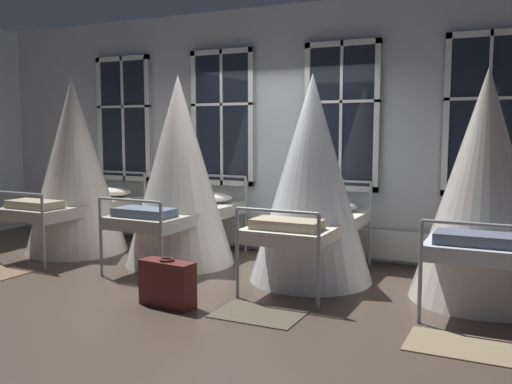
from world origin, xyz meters
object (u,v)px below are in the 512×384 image
Objects in this scene: cot_second at (179,173)px; suitcase_dark at (167,283)px; cot_fourth at (484,189)px; cot_third at (312,181)px; cot_first at (75,168)px.

cot_second is 2.00m from suitcase_dark.
suitcase_dark is (-2.68, -1.52, -0.89)m from cot_fourth.
suitcase_dark is at bearing 148.91° from cot_third.
cot_fourth is at bearing -88.40° from cot_first.
cot_third reaches higher than cot_fourth.
cot_second reaches higher than cot_fourth.
cot_second is (1.69, 0.04, -0.02)m from cot_first.
cot_first is at bearing 89.91° from cot_third.
cot_second is 1.03× the size of cot_fourth.
suitcase_dark is (-0.91, -1.50, -0.89)m from cot_third.
cot_third is at bearing -88.64° from cot_first.
cot_first is 5.24m from cot_fourth.
cot_fourth is (3.55, -0.03, -0.03)m from cot_second.
cot_fourth is 3.97× the size of suitcase_dark.
suitcase_dark is (2.56, -1.51, -0.94)m from cot_first.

